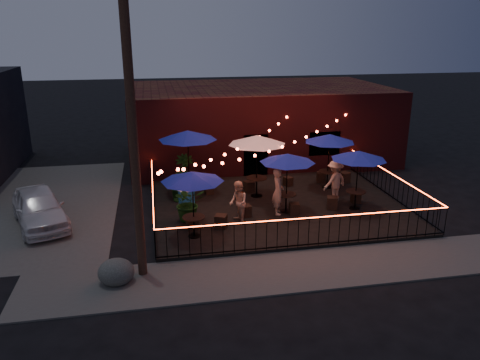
% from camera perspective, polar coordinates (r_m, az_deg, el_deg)
% --- Properties ---
extents(ground, '(110.00, 110.00, 0.00)m').
position_cam_1_polar(ground, '(17.67, 6.19, -5.68)').
color(ground, black).
rests_on(ground, ground).
extents(patio, '(10.00, 8.00, 0.15)m').
position_cam_1_polar(patio, '(19.41, 4.50, -3.15)').
color(patio, black).
rests_on(patio, ground).
extents(sidewalk, '(18.00, 2.50, 0.05)m').
position_cam_1_polar(sidewalk, '(14.90, 9.83, -10.51)').
color(sidewalk, '#484642').
rests_on(sidewalk, ground).
extents(brick_building, '(14.00, 8.00, 4.00)m').
position_cam_1_polar(brick_building, '(26.58, 2.20, 7.06)').
color(brick_building, '#3E1113').
rests_on(brick_building, ground).
extents(utility_pole, '(0.26, 0.26, 8.00)m').
position_cam_1_polar(utility_pole, '(13.21, -12.82, 4.10)').
color(utility_pole, '#351F15').
rests_on(utility_pole, ground).
extents(fence_front, '(10.00, 0.04, 1.04)m').
position_cam_1_polar(fence_front, '(15.67, 8.38, -6.34)').
color(fence_front, black).
rests_on(fence_front, patio).
extents(fence_left, '(0.04, 8.00, 1.04)m').
position_cam_1_polar(fence_left, '(18.58, -10.52, -2.46)').
color(fence_left, black).
rests_on(fence_left, patio).
extents(fence_right, '(0.04, 8.00, 1.04)m').
position_cam_1_polar(fence_right, '(21.04, 17.81, -0.59)').
color(fence_right, black).
rests_on(fence_right, patio).
extents(festoon_lights, '(10.02, 8.72, 1.32)m').
position_cam_1_polar(festoon_lights, '(18.15, 1.85, 3.50)').
color(festoon_lights, '#FF462A').
rests_on(festoon_lights, ground).
extents(cafe_table_0, '(2.44, 2.44, 2.37)m').
position_cam_1_polar(cafe_table_0, '(15.74, -5.83, 0.32)').
color(cafe_table_0, black).
rests_on(cafe_table_0, patio).
extents(cafe_table_1, '(3.02, 3.02, 2.78)m').
position_cam_1_polar(cafe_table_1, '(20.12, -6.40, 5.36)').
color(cafe_table_1, black).
rests_on(cafe_table_1, patio).
extents(cafe_table_2, '(2.74, 2.74, 2.36)m').
position_cam_1_polar(cafe_table_2, '(17.98, 5.80, 2.58)').
color(cafe_table_2, black).
rests_on(cafe_table_2, patio).
extents(cafe_table_3, '(2.46, 2.46, 2.68)m').
position_cam_1_polar(cafe_table_3, '(19.55, 2.10, 4.80)').
color(cafe_table_3, black).
rests_on(cafe_table_3, patio).
extents(cafe_table_4, '(2.41, 2.41, 2.40)m').
position_cam_1_polar(cafe_table_4, '(18.76, 14.28, 2.85)').
color(cafe_table_4, black).
rests_on(cafe_table_4, patio).
extents(cafe_table_5, '(2.39, 2.39, 2.47)m').
position_cam_1_polar(cafe_table_5, '(21.08, 10.88, 4.94)').
color(cafe_table_5, black).
rests_on(cafe_table_5, patio).
extents(bistro_chair_0, '(0.46, 0.46, 0.47)m').
position_cam_1_polar(bistro_chair_0, '(17.01, -5.84, -5.22)').
color(bistro_chair_0, black).
rests_on(bistro_chair_0, patio).
extents(bistro_chair_1, '(0.53, 0.53, 0.48)m').
position_cam_1_polar(bistro_chair_1, '(17.06, -2.34, -5.05)').
color(bistro_chair_1, black).
rests_on(bistro_chair_1, patio).
extents(bistro_chair_2, '(0.44, 0.44, 0.48)m').
position_cam_1_polar(bistro_chair_2, '(20.00, -6.96, -1.61)').
color(bistro_chair_2, black).
rests_on(bistro_chair_2, patio).
extents(bistro_chair_3, '(0.39, 0.39, 0.41)m').
position_cam_1_polar(bistro_chair_3, '(20.46, -3.80, -1.16)').
color(bistro_chair_3, black).
rests_on(bistro_chair_3, patio).
extents(bistro_chair_4, '(0.41, 0.41, 0.44)m').
position_cam_1_polar(bistro_chair_4, '(18.05, 0.72, -3.77)').
color(bistro_chair_4, black).
rests_on(bistro_chair_4, patio).
extents(bistro_chair_5, '(0.42, 0.42, 0.44)m').
position_cam_1_polar(bistro_chair_5, '(18.37, 6.64, -3.49)').
color(bistro_chair_5, black).
rests_on(bistro_chair_5, patio).
extents(bistro_chair_6, '(0.48, 0.48, 0.48)m').
position_cam_1_polar(bistro_chair_6, '(20.69, 1.14, -0.80)').
color(bistro_chair_6, black).
rests_on(bistro_chair_6, patio).
extents(bistro_chair_7, '(0.46, 0.46, 0.42)m').
position_cam_1_polar(bistro_chair_7, '(21.59, 5.88, -0.17)').
color(bistro_chair_7, black).
rests_on(bistro_chair_7, patio).
extents(bistro_chair_8, '(0.53, 0.53, 0.49)m').
position_cam_1_polar(bistro_chair_8, '(19.15, 11.17, -2.73)').
color(bistro_chair_8, black).
rests_on(bistro_chair_8, patio).
extents(bistro_chair_9, '(0.36, 0.36, 0.41)m').
position_cam_1_polar(bistro_chair_9, '(19.99, 13.93, -2.15)').
color(bistro_chair_9, black).
rests_on(bistro_chair_9, patio).
extents(bistro_chair_10, '(0.48, 0.48, 0.48)m').
position_cam_1_polar(bistro_chair_10, '(22.31, 9.86, 0.35)').
color(bistro_chair_10, black).
rests_on(bistro_chair_10, patio).
extents(bistro_chair_11, '(0.52, 0.52, 0.49)m').
position_cam_1_polar(bistro_chair_11, '(22.46, 12.61, 0.31)').
color(bistro_chair_11, black).
rests_on(bistro_chair_11, patio).
extents(patron_a, '(0.53, 0.72, 1.83)m').
position_cam_1_polar(patron_a, '(18.11, 4.65, -1.39)').
color(patron_a, '#CFB38D').
rests_on(patron_a, patio).
extents(patron_b, '(0.70, 0.85, 1.60)m').
position_cam_1_polar(patron_b, '(17.26, -0.22, -2.75)').
color(patron_b, tan).
rests_on(patron_b, patio).
extents(patron_c, '(1.31, 1.07, 1.77)m').
position_cam_1_polar(patron_c, '(19.76, 11.48, -0.13)').
color(patron_c, '#DDAD91').
rests_on(patron_c, patio).
extents(potted_shrub_a, '(1.48, 1.37, 1.37)m').
position_cam_1_polar(potted_shrub_a, '(17.65, -6.33, -2.78)').
color(potted_shrub_a, '#11400C').
rests_on(potted_shrub_a, patio).
extents(potted_shrub_b, '(0.91, 0.80, 1.40)m').
position_cam_1_polar(potted_shrub_b, '(19.63, -7.36, -0.60)').
color(potted_shrub_b, '#173A0D').
rests_on(potted_shrub_b, patio).
extents(potted_shrub_c, '(0.95, 0.95, 1.49)m').
position_cam_1_polar(potted_shrub_c, '(21.33, -6.79, 1.09)').
color(potted_shrub_c, '#1A3C10').
rests_on(potted_shrub_c, patio).
extents(cooler, '(0.69, 0.60, 0.76)m').
position_cam_1_polar(cooler, '(18.95, -6.54, -2.26)').
color(cooler, blue).
rests_on(cooler, patio).
extents(boulder, '(1.12, 1.01, 0.76)m').
position_cam_1_polar(boulder, '(14.20, -14.86, -10.80)').
color(boulder, '#3F3F3B').
rests_on(boulder, ground).
extents(car_white, '(2.94, 4.37, 1.38)m').
position_cam_1_polar(car_white, '(19.02, -23.29, -3.12)').
color(car_white, white).
rests_on(car_white, ground).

